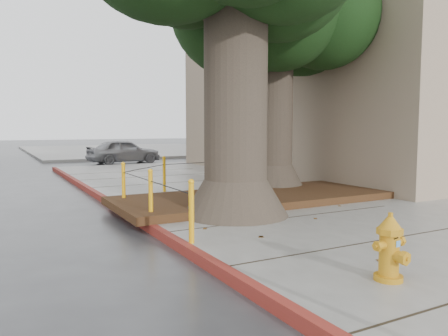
{
  "coord_description": "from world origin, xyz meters",
  "views": [
    {
      "loc": [
        -4.45,
        -4.52,
        1.82
      ],
      "look_at": [
        -0.7,
        2.43,
        1.1
      ],
      "focal_mm": 35.0,
      "sensor_mm": 36.0,
      "label": 1
    }
  ],
  "objects": [
    {
      "name": "ground",
      "position": [
        0.0,
        0.0,
        0.0
      ],
      "size": [
        140.0,
        140.0,
        0.0
      ],
      "primitive_type": "plane",
      "color": "#28282B",
      "rests_on": "ground"
    },
    {
      "name": "sidewalk_far",
      "position": [
        6.0,
        30.0,
        0.07
      ],
      "size": [
        16.0,
        20.0,
        0.15
      ],
      "primitive_type": "cube",
      "color": "slate",
      "rests_on": "ground"
    },
    {
      "name": "curb_red",
      "position": [
        -2.0,
        2.5,
        0.07
      ],
      "size": [
        0.14,
        26.0,
        0.16
      ],
      "primitive_type": "cube",
      "color": "maroon",
      "rests_on": "ground"
    },
    {
      "name": "planter_bed",
      "position": [
        0.9,
        3.9,
        0.23
      ],
      "size": [
        6.4,
        2.6,
        0.16
      ],
      "primitive_type": "cube",
      "color": "black",
      "rests_on": "sidewalk_main"
    },
    {
      "name": "building_corner",
      "position": [
        10.0,
        8.5,
        5.0
      ],
      "size": [
        12.0,
        13.0,
        10.0
      ],
      "primitive_type": "cube",
      "color": "gray",
      "rests_on": "ground"
    },
    {
      "name": "building_side_white",
      "position": [
        16.0,
        26.0,
        4.5
      ],
      "size": [
        10.0,
        10.0,
        9.0
      ],
      "primitive_type": "cube",
      "color": "silver",
      "rests_on": "ground"
    },
    {
      "name": "building_side_grey",
      "position": [
        22.0,
        32.0,
        6.0
      ],
      "size": [
        12.0,
        14.0,
        12.0
      ],
      "primitive_type": "cube",
      "color": "slate",
      "rests_on": "ground"
    },
    {
      "name": "tree_far",
      "position": [
        2.64,
        5.32,
        5.02
      ],
      "size": [
        4.5,
        3.8,
        7.17
      ],
      "color": "#4C3F33",
      "rests_on": "sidewalk_main"
    },
    {
      "name": "bollard_ring",
      "position": [
        -0.87,
        4.38,
        0.66
      ],
      "size": [
        3.79,
        5.39,
        0.95
      ],
      "color": "#F4A60D",
      "rests_on": "sidewalk_main"
    },
    {
      "name": "fire_hydrant",
      "position": [
        -0.63,
        -1.27,
        0.52
      ],
      "size": [
        0.4,
        0.36,
        0.76
      ],
      "rotation": [
        0.0,
        0.0,
        0.08
      ],
      "color": "orange",
      "rests_on": "sidewalk_main"
    },
    {
      "name": "car_silver",
      "position": [
        1.74,
        17.92,
        0.63
      ],
      "size": [
        3.85,
        1.85,
        1.27
      ],
      "primitive_type": "imported",
      "rotation": [
        0.0,
        0.0,
        1.67
      ],
      "color": "#98999D",
      "rests_on": "ground"
    },
    {
      "name": "car_red",
      "position": [
        10.28,
        18.56,
        0.65
      ],
      "size": [
        3.98,
        1.57,
        1.29
      ],
      "primitive_type": "imported",
      "rotation": [
        0.0,
        0.0,
        1.52
      ],
      "color": "maroon",
      "rests_on": "ground"
    }
  ]
}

